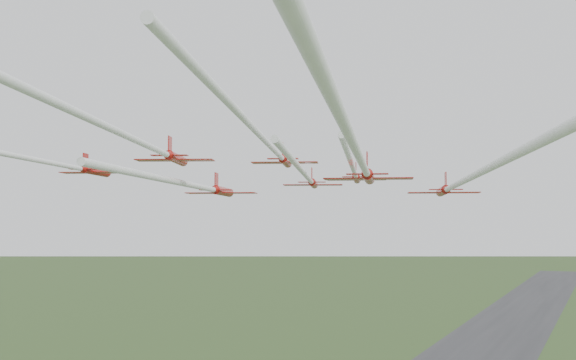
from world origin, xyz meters
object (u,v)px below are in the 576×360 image
at_px(jet_lead, 307,177).
at_px(jet_row3_left, 47,162).
at_px(jet_row2_left, 201,187).
at_px(jet_row3_right, 460,182).
at_px(jet_row4_left, 138,141).
at_px(jet_row3_mid, 269,144).
at_px(jet_row4_right, 362,162).
at_px(jet_row2_right, 354,171).

height_order(jet_lead, jet_row3_left, jet_lead).
distance_m(jet_lead, jet_row3_left, 34.24).
bearing_deg(jet_row2_left, jet_row3_right, -29.30).
height_order(jet_row3_left, jet_row4_left, jet_row4_left).
bearing_deg(jet_row3_mid, jet_row3_left, 170.51).
bearing_deg(jet_row3_right, jet_row3_mid, -173.93).
relative_size(jet_lead, jet_row4_left, 1.07).
relative_size(jet_lead, jet_row2_left, 1.17).
height_order(jet_row2_left, jet_row3_left, jet_row3_left).
height_order(jet_lead, jet_row3_mid, jet_row3_mid).
distance_m(jet_row2_left, jet_row3_left, 19.83).
bearing_deg(jet_row3_mid, jet_row2_left, 118.95).
xyz_separation_m(jet_row3_left, jet_row4_right, (35.83, -5.21, -1.68)).
bearing_deg(jet_row3_left, jet_lead, 42.56).
xyz_separation_m(jet_row2_right, jet_row3_left, (-25.16, -24.55, 0.09)).
relative_size(jet_lead, jet_row3_mid, 0.98).
relative_size(jet_row3_right, jet_row4_right, 1.00).
height_order(jet_row2_left, jet_row3_mid, jet_row3_mid).
distance_m(jet_row3_right, jet_row4_left, 30.15).
relative_size(jet_row3_mid, jet_row3_right, 0.99).
xyz_separation_m(jet_lead, jet_row2_left, (-9.11, -11.66, -1.74)).
bearing_deg(jet_row3_right, jet_row2_right, 121.60).
height_order(jet_row2_right, jet_row3_left, jet_row3_left).
height_order(jet_row2_right, jet_row3_mid, jet_row3_mid).
distance_m(jet_row2_right, jet_row3_right, 20.33).
height_order(jet_row2_left, jet_row4_right, jet_row4_right).
height_order(jet_lead, jet_row4_right, jet_lead).
bearing_deg(jet_row3_left, jet_row2_left, 48.94).
bearing_deg(jet_row3_right, jet_row4_left, -156.95).
relative_size(jet_row3_right, jet_row4_left, 1.10).
height_order(jet_lead, jet_row2_left, jet_lead).
bearing_deg(jet_row2_left, jet_row3_left, -130.23).
bearing_deg(jet_row2_left, jet_row4_left, -87.33).
bearing_deg(jet_row2_right, jet_row3_left, -152.98).
xyz_separation_m(jet_row2_right, jet_row3_mid, (-1.63, -20.44, 1.26)).
xyz_separation_m(jet_lead, jet_row4_left, (0.32, -37.87, 0.70)).
distance_m(jet_row4_left, jet_row4_right, 19.00).
xyz_separation_m(jet_lead, jet_row4_right, (18.97, -35.01, -1.50)).
height_order(jet_row3_mid, jet_row4_left, jet_row3_mid).
bearing_deg(jet_row3_left, jet_row4_left, -43.08).
xyz_separation_m(jet_lead, jet_row3_right, (23.38, -18.68, -2.31)).
relative_size(jet_row3_left, jet_row4_left, 0.89).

